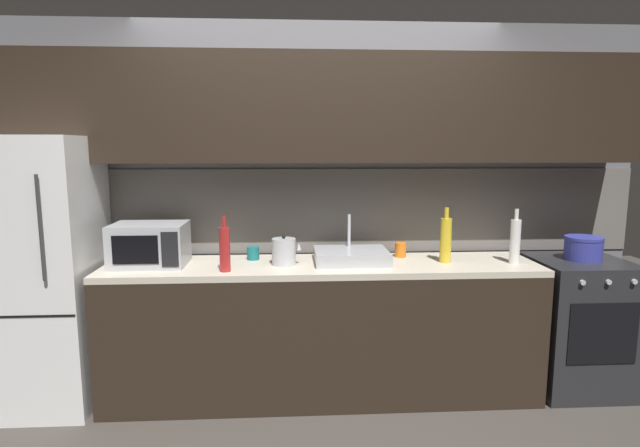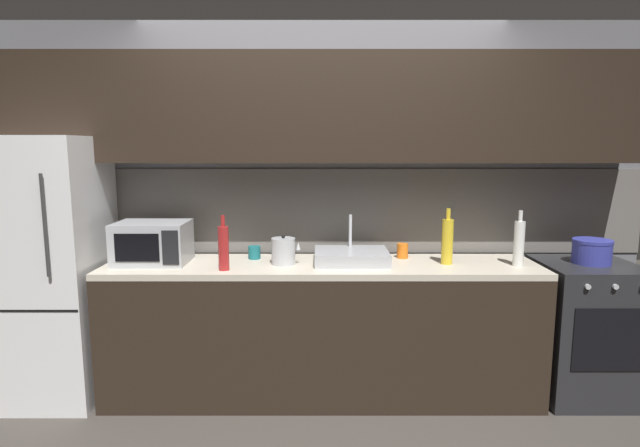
{
  "view_description": "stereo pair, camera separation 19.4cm",
  "coord_description": "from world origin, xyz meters",
  "px_view_note": "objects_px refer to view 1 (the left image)",
  "views": [
    {
      "loc": [
        -0.21,
        -2.33,
        1.65
      ],
      "look_at": [
        -0.01,
        0.9,
        1.16
      ],
      "focal_mm": 28.53,
      "sensor_mm": 36.0,
      "label": 1
    },
    {
      "loc": [
        -0.01,
        -2.34,
        1.65
      ],
      "look_at": [
        -0.01,
        0.9,
        1.16
      ],
      "focal_mm": 28.53,
      "sensor_mm": 36.0,
      "label": 2
    }
  ],
  "objects_px": {
    "refrigerator": "(41,273)",
    "microwave": "(150,244)",
    "wine_bottle_red": "(225,249)",
    "cooking_pot": "(583,248)",
    "kettle": "(284,252)",
    "mug_orange": "(401,250)",
    "mug_teal": "(253,253)",
    "oven_range": "(576,324)",
    "wine_bottle_white": "(515,241)",
    "mug_dark": "(283,251)",
    "wine_bottle_yellow": "(446,239)"
  },
  "relations": [
    {
      "from": "microwave",
      "to": "mug_teal",
      "type": "bearing_deg",
      "value": 10.57
    },
    {
      "from": "cooking_pot",
      "to": "wine_bottle_white",
      "type": "bearing_deg",
      "value": -172.31
    },
    {
      "from": "wine_bottle_yellow",
      "to": "mug_teal",
      "type": "height_order",
      "value": "wine_bottle_yellow"
    },
    {
      "from": "refrigerator",
      "to": "wine_bottle_yellow",
      "type": "relative_size",
      "value": 4.74
    },
    {
      "from": "microwave",
      "to": "kettle",
      "type": "distance_m",
      "value": 0.86
    },
    {
      "from": "refrigerator",
      "to": "kettle",
      "type": "relative_size",
      "value": 8.82
    },
    {
      "from": "cooking_pot",
      "to": "kettle",
      "type": "bearing_deg",
      "value": -179.39
    },
    {
      "from": "wine_bottle_red",
      "to": "mug_teal",
      "type": "distance_m",
      "value": 0.36
    },
    {
      "from": "mug_teal",
      "to": "wine_bottle_yellow",
      "type": "bearing_deg",
      "value": -6.9
    },
    {
      "from": "wine_bottle_white",
      "to": "mug_teal",
      "type": "bearing_deg",
      "value": 173.09
    },
    {
      "from": "kettle",
      "to": "mug_orange",
      "type": "distance_m",
      "value": 0.82
    },
    {
      "from": "mug_dark",
      "to": "wine_bottle_yellow",
      "type": "bearing_deg",
      "value": -10.9
    },
    {
      "from": "wine_bottle_red",
      "to": "mug_teal",
      "type": "height_order",
      "value": "wine_bottle_red"
    },
    {
      "from": "wine_bottle_yellow",
      "to": "wine_bottle_red",
      "type": "xyz_separation_m",
      "value": [
        -1.42,
        -0.17,
        -0.01
      ]
    },
    {
      "from": "oven_range",
      "to": "mug_dark",
      "type": "relative_size",
      "value": 9.68
    },
    {
      "from": "mug_dark",
      "to": "mug_orange",
      "type": "height_order",
      "value": "mug_orange"
    },
    {
      "from": "refrigerator",
      "to": "microwave",
      "type": "bearing_deg",
      "value": 1.55
    },
    {
      "from": "mug_dark",
      "to": "cooking_pot",
      "type": "height_order",
      "value": "cooking_pot"
    },
    {
      "from": "mug_teal",
      "to": "wine_bottle_white",
      "type": "bearing_deg",
      "value": -6.91
    },
    {
      "from": "refrigerator",
      "to": "mug_orange",
      "type": "xyz_separation_m",
      "value": [
        2.34,
        0.16,
        0.09
      ]
    },
    {
      "from": "wine_bottle_red",
      "to": "cooking_pot",
      "type": "xyz_separation_m",
      "value": [
        2.36,
        0.18,
        -0.06
      ]
    },
    {
      "from": "kettle",
      "to": "wine_bottle_white",
      "type": "distance_m",
      "value": 1.5
    },
    {
      "from": "wine_bottle_red",
      "to": "mug_orange",
      "type": "relative_size",
      "value": 3.41
    },
    {
      "from": "wine_bottle_white",
      "to": "cooking_pot",
      "type": "height_order",
      "value": "wine_bottle_white"
    },
    {
      "from": "oven_range",
      "to": "cooking_pot",
      "type": "bearing_deg",
      "value": 6.72
    },
    {
      "from": "mug_orange",
      "to": "cooking_pot",
      "type": "height_order",
      "value": "cooking_pot"
    },
    {
      "from": "mug_teal",
      "to": "kettle",
      "type": "bearing_deg",
      "value": -37.4
    },
    {
      "from": "microwave",
      "to": "wine_bottle_yellow",
      "type": "height_order",
      "value": "wine_bottle_yellow"
    },
    {
      "from": "wine_bottle_red",
      "to": "cooking_pot",
      "type": "relative_size",
      "value": 1.4
    },
    {
      "from": "wine_bottle_yellow",
      "to": "kettle",
      "type": "bearing_deg",
      "value": -179.62
    },
    {
      "from": "oven_range",
      "to": "microwave",
      "type": "bearing_deg",
      "value": 179.6
    },
    {
      "from": "refrigerator",
      "to": "mug_teal",
      "type": "relative_size",
      "value": 19.84
    },
    {
      "from": "refrigerator",
      "to": "mug_dark",
      "type": "relative_size",
      "value": 18.5
    },
    {
      "from": "microwave",
      "to": "wine_bottle_yellow",
      "type": "bearing_deg",
      "value": -0.97
    },
    {
      "from": "wine_bottle_yellow",
      "to": "mug_orange",
      "type": "height_order",
      "value": "wine_bottle_yellow"
    },
    {
      "from": "refrigerator",
      "to": "mug_dark",
      "type": "distance_m",
      "value": 1.54
    },
    {
      "from": "microwave",
      "to": "wine_bottle_yellow",
      "type": "xyz_separation_m",
      "value": [
        1.92,
        -0.03,
        0.02
      ]
    },
    {
      "from": "wine_bottle_red",
      "to": "oven_range",
      "type": "bearing_deg",
      "value": 4.34
    },
    {
      "from": "refrigerator",
      "to": "cooking_pot",
      "type": "relative_size",
      "value": 7.05
    },
    {
      "from": "mug_orange",
      "to": "microwave",
      "type": "bearing_deg",
      "value": -175.09
    },
    {
      "from": "mug_teal",
      "to": "microwave",
      "type": "bearing_deg",
      "value": -169.43
    },
    {
      "from": "oven_range",
      "to": "mug_teal",
      "type": "bearing_deg",
      "value": 176.35
    },
    {
      "from": "refrigerator",
      "to": "mug_teal",
      "type": "xyz_separation_m",
      "value": [
        1.33,
        0.14,
        0.08
      ]
    },
    {
      "from": "oven_range",
      "to": "wine_bottle_white",
      "type": "bearing_deg",
      "value": -172.29
    },
    {
      "from": "oven_range",
      "to": "cooking_pot",
      "type": "distance_m",
      "value": 0.53
    },
    {
      "from": "oven_range",
      "to": "wine_bottle_white",
      "type": "distance_m",
      "value": 0.78
    },
    {
      "from": "microwave",
      "to": "wine_bottle_white",
      "type": "bearing_deg",
      "value": -2.1
    },
    {
      "from": "cooking_pot",
      "to": "wine_bottle_red",
      "type": "bearing_deg",
      "value": -175.65
    },
    {
      "from": "wine_bottle_yellow",
      "to": "wine_bottle_red",
      "type": "bearing_deg",
      "value": -173.33
    },
    {
      "from": "oven_range",
      "to": "cooking_pot",
      "type": "height_order",
      "value": "cooking_pot"
    }
  ]
}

